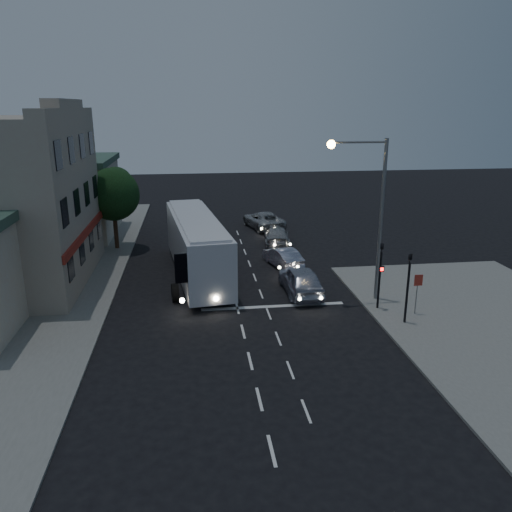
{
  "coord_description": "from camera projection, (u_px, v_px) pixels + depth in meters",
  "views": [
    {
      "loc": [
        -2.26,
        -23.49,
        10.74
      ],
      "look_at": [
        1.37,
        4.56,
        2.2
      ],
      "focal_mm": 35.0,
      "sensor_mm": 36.0,
      "label": 1
    }
  ],
  "objects": [
    {
      "name": "regulatory_sign",
      "position": [
        417.0,
        288.0,
        26.14
      ],
      "size": [
        0.45,
        0.12,
        2.2
      ],
      "color": "slate",
      "rests_on": "sidewalk_near"
    },
    {
      "name": "car_sedan_a",
      "position": [
        283.0,
        257.0,
        34.57
      ],
      "size": [
        2.44,
        4.32,
        1.35
      ],
      "primitive_type": "imported",
      "rotation": [
        0.0,
        0.0,
        3.4
      ],
      "color": "#B1AFC2",
      "rests_on": "ground"
    },
    {
      "name": "sidewalk_far",
      "position": [
        25.0,
        281.0,
        31.66
      ],
      "size": [
        12.0,
        50.0,
        0.12
      ],
      "primitive_type": "cube",
      "color": "slate",
      "rests_on": "ground"
    },
    {
      "name": "tour_bus",
      "position": [
        197.0,
        244.0,
        32.36
      ],
      "size": [
        4.21,
        13.09,
        3.94
      ],
      "rotation": [
        0.0,
        0.0,
        0.12
      ],
      "color": "silver",
      "rests_on": "ground"
    },
    {
      "name": "car_suv",
      "position": [
        301.0,
        280.0,
        29.53
      ],
      "size": [
        2.12,
        4.97,
        1.67
      ],
      "primitive_type": "imported",
      "rotation": [
        0.0,
        0.0,
        3.17
      ],
      "color": "#A7ABBD",
      "rests_on": "ground"
    },
    {
      "name": "streetlight",
      "position": [
        371.0,
        202.0,
        27.02
      ],
      "size": [
        3.32,
        0.44,
        9.0
      ],
      "color": "slate",
      "rests_on": "sidewalk_near"
    },
    {
      "name": "traffic_signal_main",
      "position": [
        380.0,
        268.0,
        26.66
      ],
      "size": [
        0.25,
        0.35,
        4.1
      ],
      "color": "black",
      "rests_on": "sidewalk_near"
    },
    {
      "name": "car_sedan_b",
      "position": [
        277.0,
        236.0,
        40.13
      ],
      "size": [
        2.57,
        5.02,
        1.39
      ],
      "primitive_type": "imported",
      "rotation": [
        0.0,
        0.0,
        3.01
      ],
      "color": "#A8A8A8",
      "rests_on": "ground"
    },
    {
      "name": "ground",
      "position": [
        241.0,
        323.0,
        25.68
      ],
      "size": [
        120.0,
        120.0,
        0.0
      ],
      "primitive_type": "plane",
      "color": "black"
    },
    {
      "name": "car_sedan_c",
      "position": [
        263.0,
        220.0,
        45.41
      ],
      "size": [
        3.74,
        5.93,
        1.53
      ],
      "primitive_type": "imported",
      "rotation": [
        0.0,
        0.0,
        3.38
      ],
      "color": "#A9A9A9",
      "rests_on": "ground"
    },
    {
      "name": "street_tree",
      "position": [
        113.0,
        192.0,
        37.64
      ],
      "size": [
        4.0,
        4.0,
        6.2
      ],
      "color": "black",
      "rests_on": "sidewalk_far"
    },
    {
      "name": "low_building_north",
      "position": [
        58.0,
        197.0,
        42.03
      ],
      "size": [
        9.4,
        9.4,
        6.5
      ],
      "color": "#B8A690",
      "rests_on": "sidewalk_far"
    },
    {
      "name": "road_markings",
      "position": [
        257.0,
        298.0,
        28.98
      ],
      "size": [
        8.0,
        30.55,
        0.01
      ],
      "color": "silver",
      "rests_on": "ground"
    },
    {
      "name": "traffic_signal_side",
      "position": [
        408.0,
        280.0,
        24.86
      ],
      "size": [
        0.18,
        0.15,
        4.1
      ],
      "color": "black",
      "rests_on": "sidewalk_near"
    }
  ]
}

